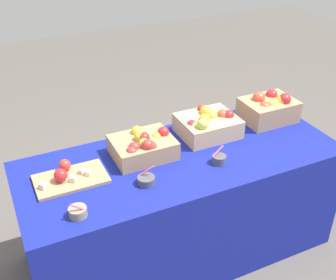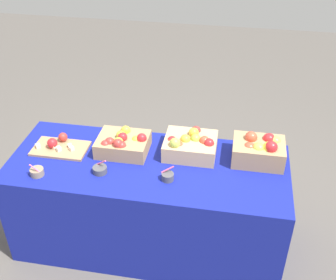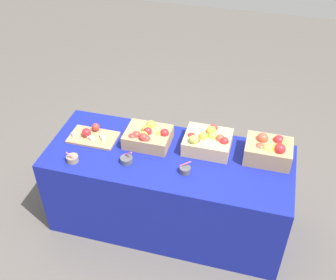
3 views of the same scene
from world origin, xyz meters
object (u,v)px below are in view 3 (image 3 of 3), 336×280
apple_crate_left (269,150)px  sample_bowl_near (126,160)px  cutting_board_front (92,135)px  apple_crate_right (148,136)px  apple_crate_middle (207,141)px  sample_bowl_far (72,159)px  sample_bowl_mid (185,170)px

apple_crate_left → sample_bowl_near: 1.07m
cutting_board_front → apple_crate_right: bearing=6.0°
apple_crate_middle → sample_bowl_far: 1.03m
apple_crate_right → sample_bowl_near: apple_crate_right is taller
apple_crate_middle → apple_crate_right: 0.47m
apple_crate_left → sample_bowl_near: size_ratio=3.33×
apple_crate_middle → sample_bowl_far: bearing=-156.4°
sample_bowl_mid → apple_crate_left: bearing=28.2°
apple_crate_left → apple_crate_middle: 0.47m
apple_crate_middle → apple_crate_right: bearing=-172.5°
apple_crate_middle → apple_crate_left: bearing=-0.6°
apple_crate_left → apple_crate_right: 0.94m
apple_crate_right → cutting_board_front: (-0.45, -0.05, -0.05)m
apple_crate_middle → sample_bowl_mid: bearing=-107.8°
apple_crate_left → apple_crate_middle: size_ratio=0.97×
sample_bowl_far → sample_bowl_near: bearing=13.9°
apple_crate_middle → sample_bowl_near: (-0.55, -0.32, -0.05)m
apple_crate_right → sample_bowl_mid: apple_crate_right is taller
apple_crate_left → sample_bowl_near: bearing=-163.1°
apple_crate_middle → cutting_board_front: 0.92m
cutting_board_front → sample_bowl_far: bearing=-95.5°
cutting_board_front → sample_bowl_near: (0.37, -0.21, 0.00)m
apple_crate_left → sample_bowl_mid: 0.65m
apple_crate_left → apple_crate_middle: bearing=179.4°
sample_bowl_near → sample_bowl_far: 0.41m
sample_bowl_near → sample_bowl_mid: sample_bowl_near is taller
sample_bowl_near → apple_crate_right: bearing=70.6°
sample_bowl_far → sample_bowl_mid: bearing=6.8°
apple_crate_right → sample_bowl_far: (-0.48, -0.35, -0.04)m
apple_crate_left → apple_crate_middle: (-0.47, 0.01, -0.02)m
apple_crate_middle → apple_crate_right: size_ratio=1.01×
apple_crate_left → cutting_board_front: bearing=-175.7°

